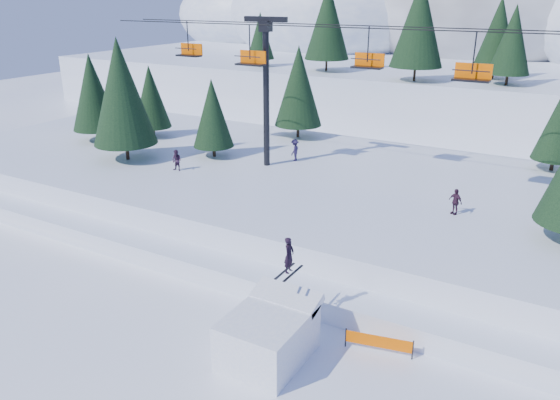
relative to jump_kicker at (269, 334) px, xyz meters
The scene contains 10 objects.
ground 2.22m from the jump_kicker, 119.33° to the right, with size 160.00×160.00×0.00m, color white.
mid_shelf 16.36m from the jump_kicker, 93.28° to the left, with size 70.00×22.00×2.50m, color white.
berm 6.43m from the jump_kicker, 98.40° to the left, with size 70.00×6.00×1.10m, color white.
mountain_ridge 72.45m from the jump_kicker, 94.80° to the left, with size 119.00×60.54×26.46m.
jump_kicker is the anchor object (origin of this frame).
chairlift 18.34m from the jump_kicker, 87.18° to the left, with size 46.00×3.21×10.28m.
conifer_stand 17.88m from the jump_kicker, 84.31° to the left, with size 64.45×16.91×8.92m.
distant_skiers 16.97m from the jump_kicker, 93.13° to the left, with size 30.45×8.96×1.80m.
banner_near 4.63m from the jump_kicker, 33.10° to the left, with size 2.80×0.62×0.90m.
banner_far 11.14m from the jump_kicker, 22.13° to the left, with size 2.72×0.94×0.90m.
Camera 1 is at (10.74, -14.57, 14.18)m, focal length 35.00 mm.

